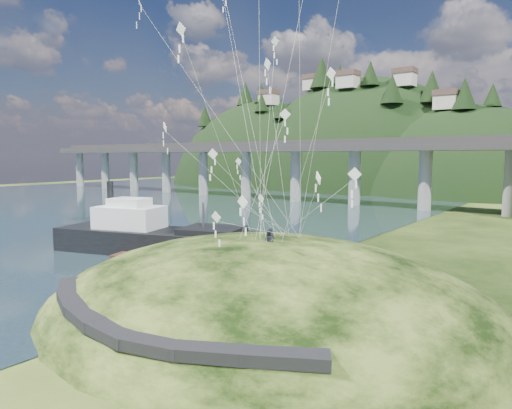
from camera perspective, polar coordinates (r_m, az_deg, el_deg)
The scene contains 10 objects.
ground at distance 38.54m, azimuth -10.35°, elevation -10.79°, with size 320.00×320.00×0.00m, color black.
water at distance 113.96m, azimuth -23.97°, elevation -0.04°, with size 240.00×240.00×0.00m, color #28404A.
grass_hill at distance 35.40m, azimuth 1.33°, elevation -14.81°, with size 36.00×32.00×13.00m.
footpath at distance 26.51m, azimuth -15.10°, elevation -14.06°, with size 22.29×5.84×0.83m.
bridge at distance 109.10m, azimuth 7.50°, elevation 5.29°, with size 160.00×11.00×15.00m.
far_ridge at distance 164.28m, azimuth 11.17°, elevation -0.52°, with size 153.00×70.00×94.50m.
work_barge at distance 53.86m, azimuth -13.03°, elevation -3.78°, with size 24.17×12.85×8.16m.
wooden_dock at distance 47.18m, azimuth -9.32°, elevation -7.00°, with size 16.07×6.69×1.14m.
kite_flyers at distance 33.28m, azimuth 1.74°, elevation -3.00°, with size 1.32×1.54×1.86m.
kite_swarm at distance 33.09m, azimuth 0.09°, elevation 15.55°, with size 18.29×17.87×21.22m.
Camera 1 is at (27.24, -24.90, 11.12)m, focal length 32.00 mm.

